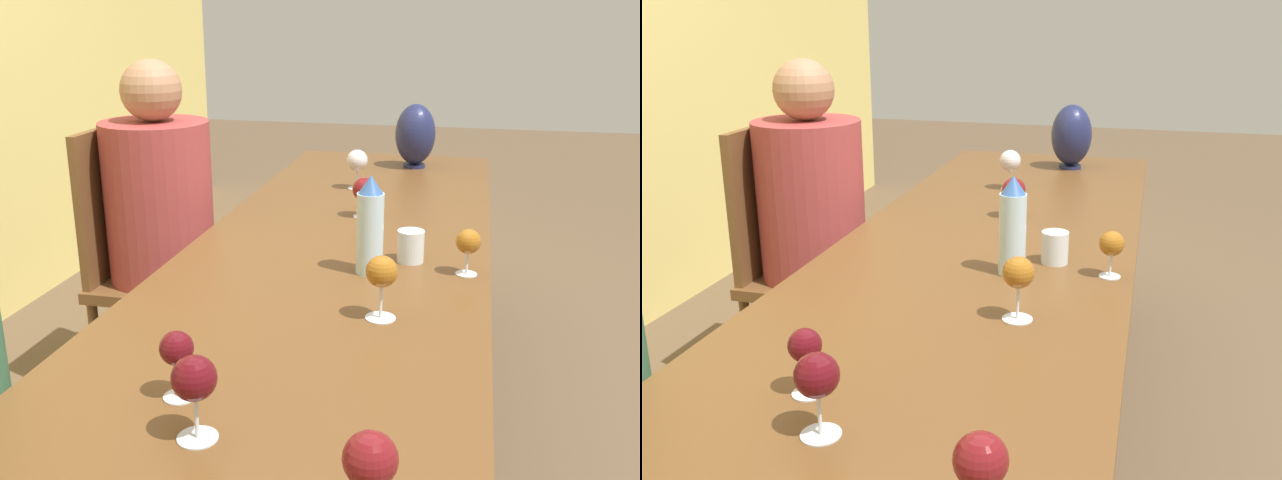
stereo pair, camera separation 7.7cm
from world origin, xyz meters
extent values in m
plane|color=brown|center=(0.00, 0.00, 0.00)|extent=(14.00, 14.00, 0.00)
cube|color=brown|center=(0.00, 0.00, 0.70)|extent=(3.03, 0.87, 0.04)
cylinder|color=brown|center=(1.41, -0.34, 0.34)|extent=(0.07, 0.07, 0.68)
cylinder|color=brown|center=(1.41, 0.34, 0.34)|extent=(0.07, 0.07, 0.68)
cylinder|color=silver|center=(-0.11, -0.12, 0.83)|extent=(0.07, 0.07, 0.22)
cone|color=#33599E|center=(-0.11, -0.12, 0.96)|extent=(0.06, 0.06, 0.05)
cylinder|color=silver|center=(0.00, -0.22, 0.77)|extent=(0.07, 0.07, 0.09)
cylinder|color=#1E234C|center=(1.24, -0.11, 0.73)|extent=(0.10, 0.10, 0.01)
ellipsoid|color=#1E234C|center=(1.24, -0.11, 0.87)|extent=(0.17, 0.17, 0.26)
cylinder|color=silver|center=(-0.40, -0.19, 0.72)|extent=(0.07, 0.07, 0.00)
cylinder|color=silver|center=(-0.40, -0.19, 0.77)|extent=(0.01, 0.01, 0.08)
sphere|color=#995B19|center=(-0.40, -0.19, 0.84)|extent=(0.07, 0.07, 0.07)
sphere|color=maroon|center=(-1.07, -0.27, 0.83)|extent=(0.08, 0.08, 0.08)
cylinder|color=silver|center=(-0.93, 0.04, 0.72)|extent=(0.07, 0.07, 0.00)
cylinder|color=silver|center=(-0.93, 0.04, 0.76)|extent=(0.01, 0.01, 0.08)
sphere|color=#510C14|center=(-0.93, 0.04, 0.83)|extent=(0.07, 0.07, 0.07)
cylinder|color=silver|center=(-0.82, 0.12, 0.72)|extent=(0.06, 0.06, 0.00)
cylinder|color=silver|center=(-0.82, 0.12, 0.76)|extent=(0.01, 0.01, 0.07)
sphere|color=#510C14|center=(-0.82, 0.12, 0.82)|extent=(0.06, 0.06, 0.06)
cylinder|color=silver|center=(-0.07, -0.37, 0.72)|extent=(0.06, 0.06, 0.00)
cylinder|color=silver|center=(-0.07, -0.37, 0.76)|extent=(0.01, 0.01, 0.06)
sphere|color=#995B19|center=(-0.07, -0.37, 0.81)|extent=(0.07, 0.07, 0.07)
cylinder|color=silver|center=(0.79, 0.07, 0.72)|extent=(0.07, 0.07, 0.00)
cylinder|color=silver|center=(0.79, 0.07, 0.76)|extent=(0.01, 0.01, 0.07)
sphere|color=silver|center=(0.79, 0.07, 0.83)|extent=(0.08, 0.08, 0.08)
cylinder|color=silver|center=(0.41, -0.02, 0.72)|extent=(0.07, 0.07, 0.00)
cylinder|color=silver|center=(0.41, -0.02, 0.75)|extent=(0.01, 0.01, 0.06)
sphere|color=maroon|center=(0.41, -0.02, 0.82)|extent=(0.08, 0.08, 0.08)
cube|color=brown|center=(0.37, 0.70, 0.44)|extent=(0.44, 0.44, 0.04)
cube|color=brown|center=(0.37, 0.90, 0.73)|extent=(0.40, 0.03, 0.54)
cylinder|color=brown|center=(0.18, 0.51, 0.21)|extent=(0.04, 0.04, 0.42)
cylinder|color=brown|center=(0.56, 0.51, 0.21)|extent=(0.04, 0.04, 0.42)
cylinder|color=brown|center=(0.18, 0.89, 0.21)|extent=(0.04, 0.04, 0.42)
cylinder|color=brown|center=(0.56, 0.89, 0.21)|extent=(0.04, 0.04, 0.42)
cube|color=#2D2D38|center=(0.37, 0.63, 0.23)|extent=(0.28, 0.21, 0.46)
cylinder|color=#993838|center=(0.37, 0.70, 0.74)|extent=(0.38, 0.38, 0.56)
sphere|color=#9E7051|center=(0.37, 0.70, 1.13)|extent=(0.21, 0.21, 0.21)
camera|label=1|loc=(-1.87, -0.38, 1.39)|focal=40.00mm
camera|label=2|loc=(-1.85, -0.45, 1.39)|focal=40.00mm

